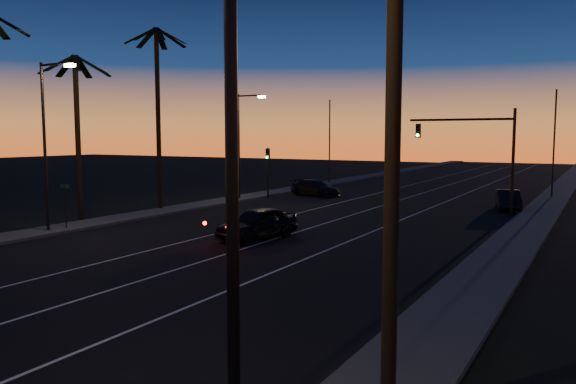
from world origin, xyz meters
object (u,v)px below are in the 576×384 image
Objects in this scene: utility_pole at (393,130)px; right_car at (508,200)px; lead_car at (257,223)px; signal_mast at (477,142)px; cross_car at (315,188)px.

right_car is (-2.60, 32.09, -4.60)m from utility_pole.
utility_pole reaches higher than lead_car.
right_car is at bearing 48.41° from signal_mast.
right_car reaches higher than cross_car.
signal_mast reaches higher than right_car.
signal_mast is 15.08m from cross_car.
cross_car is (-15.93, 1.52, -0.01)m from right_car.
signal_mast is at bearing -131.59° from right_car.
lead_car is 1.08× the size of cross_car.
utility_pole reaches higher than signal_mast.
lead_car is at bearing 130.20° from utility_pole.
signal_mast is 1.31× the size of lead_car.
lead_car is at bearing -71.24° from cross_car.
cross_car is (-18.53, 33.61, -4.62)m from utility_pole.
signal_mast reaches higher than cross_car.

